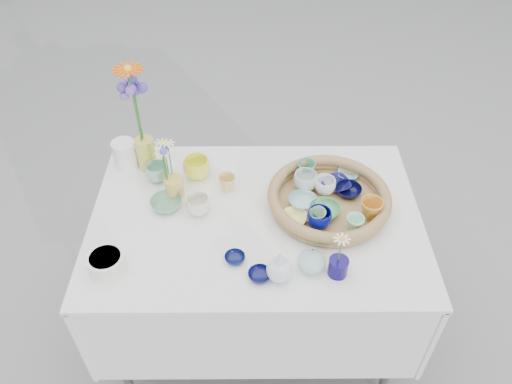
{
  "coord_description": "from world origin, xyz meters",
  "views": [
    {
      "loc": [
        -0.01,
        -1.33,
        2.13
      ],
      "look_at": [
        0.0,
        0.02,
        0.87
      ],
      "focal_mm": 35.0,
      "sensor_mm": 36.0,
      "label": 1
    }
  ],
  "objects_px": {
    "bud_vase_seafoam": "(312,259)",
    "wicker_tray": "(329,199)",
    "tall_vase_yellow": "(146,154)",
    "display_table": "(256,325)"
  },
  "relations": [
    {
      "from": "display_table",
      "to": "tall_vase_yellow",
      "type": "xyz_separation_m",
      "value": [
        -0.45,
        0.29,
        0.84
      ]
    },
    {
      "from": "display_table",
      "to": "bud_vase_seafoam",
      "type": "height_order",
      "value": "bud_vase_seafoam"
    },
    {
      "from": "bud_vase_seafoam",
      "to": "tall_vase_yellow",
      "type": "height_order",
      "value": "tall_vase_yellow"
    },
    {
      "from": "bud_vase_seafoam",
      "to": "tall_vase_yellow",
      "type": "xyz_separation_m",
      "value": [
        -0.64,
        0.54,
        0.02
      ]
    },
    {
      "from": "wicker_tray",
      "to": "tall_vase_yellow",
      "type": "xyz_separation_m",
      "value": [
        -0.73,
        0.24,
        0.03
      ]
    },
    {
      "from": "display_table",
      "to": "wicker_tray",
      "type": "relative_size",
      "value": 2.66
    },
    {
      "from": "wicker_tray",
      "to": "tall_vase_yellow",
      "type": "relative_size",
      "value": 3.27
    },
    {
      "from": "bud_vase_seafoam",
      "to": "wicker_tray",
      "type": "bearing_deg",
      "value": 72.98
    },
    {
      "from": "wicker_tray",
      "to": "tall_vase_yellow",
      "type": "bearing_deg",
      "value": 161.92
    },
    {
      "from": "display_table",
      "to": "bud_vase_seafoam",
      "type": "distance_m",
      "value": 0.87
    }
  ]
}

